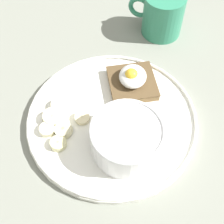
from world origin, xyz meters
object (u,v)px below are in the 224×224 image
object	(u,v)px
banana_slice_left	(82,118)
poached_egg	(133,76)
coffee_mug	(162,14)
banana_slice_back	(64,130)
banana_slice_outer	(58,143)
banana_slice_front	(47,130)
banana_slice_right	(53,117)
toast_slice	(132,83)
oatmeal_bowl	(127,139)
banana_slice_inner	(61,106)

from	to	relation	value
banana_slice_left	poached_egg	bearing A→B (deg)	137.67
banana_slice_left	coffee_mug	bearing A→B (deg)	154.23
banana_slice_back	coffee_mug	size ratio (longest dim) A/B	0.35
banana_slice_outer	coffee_mug	size ratio (longest dim) A/B	0.33
banana_slice_front	banana_slice_right	bearing A→B (deg)	170.68
banana_slice_outer	coffee_mug	world-z (taller)	coffee_mug
banana_slice_back	banana_slice_front	bearing A→B (deg)	-84.68
toast_slice	poached_egg	bearing A→B (deg)	-36.57
oatmeal_bowl	coffee_mug	distance (cm)	30.58
poached_egg	oatmeal_bowl	bearing A→B (deg)	1.29
banana_slice_front	banana_slice_back	size ratio (longest dim) A/B	0.92
toast_slice	coffee_mug	size ratio (longest dim) A/B	0.90
banana_slice_right	banana_slice_outer	size ratio (longest dim) A/B	1.06
coffee_mug	banana_slice_right	bearing A→B (deg)	-33.50
banana_slice_inner	coffee_mug	distance (cm)	29.27
oatmeal_bowl	banana_slice_left	xyz separation A→B (cm)	(-4.44, -8.15, -2.30)
oatmeal_bowl	banana_slice_right	distance (cm)	13.92
toast_slice	banana_slice_right	bearing A→B (deg)	-54.21
poached_egg	banana_slice_back	xyz separation A→B (cm)	(11.50, -10.54, -2.24)
toast_slice	banana_slice_outer	bearing A→B (deg)	-37.62
banana_slice_inner	coffee_mug	bearing A→B (deg)	144.85
oatmeal_bowl	banana_slice_inner	distance (cm)	14.20
banana_slice_back	banana_slice_right	bearing A→B (deg)	-132.93
toast_slice	coffee_mug	distance (cm)	17.95
poached_egg	banana_slice_outer	xyz separation A→B (cm)	(14.09, -10.86, -2.36)
toast_slice	banana_slice_right	distance (cm)	15.98
poached_egg	banana_slice_front	distance (cm)	17.92
banana_slice_right	coffee_mug	distance (cm)	31.90
poached_egg	banana_slice_back	world-z (taller)	poached_egg
banana_slice_left	banana_slice_right	world-z (taller)	banana_slice_right
oatmeal_bowl	banana_slice_inner	xyz separation A→B (cm)	(-6.45, -12.44, -2.32)
banana_slice_left	banana_slice_inner	world-z (taller)	same
oatmeal_bowl	banana_slice_back	xyz separation A→B (cm)	(-1.55, -10.83, -2.25)
oatmeal_bowl	toast_slice	xyz separation A→B (cm)	(-13.12, -0.25, -2.04)
banana_slice_front	banana_slice_outer	distance (cm)	3.39
oatmeal_bowl	banana_slice_front	bearing A→B (deg)	-95.43
banana_slice_front	banana_slice_inner	distance (cm)	5.29
poached_egg	banana_slice_inner	distance (cm)	14.02
banana_slice_front	banana_slice_inner	world-z (taller)	same
banana_slice_back	coffee_mug	distance (cm)	32.59
banana_slice_right	toast_slice	bearing A→B (deg)	125.79
oatmeal_bowl	banana_slice_inner	bearing A→B (deg)	-117.42
banana_slice_inner	coffee_mug	xyz separation A→B (cm)	(-23.81, 16.76, 2.98)
banana_slice_inner	banana_slice_outer	xyz separation A→B (cm)	(7.49, 1.29, -0.05)
poached_egg	banana_slice_left	bearing A→B (deg)	-42.33
banana_slice_front	coffee_mug	xyz separation A→B (cm)	(-28.97, 17.94, 3.00)
banana_slice_right	banana_slice_inner	bearing A→B (deg)	163.95
toast_slice	poached_egg	distance (cm)	2.03
poached_egg	banana_slice_front	world-z (taller)	poached_egg
banana_slice_back	toast_slice	bearing A→B (deg)	137.54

